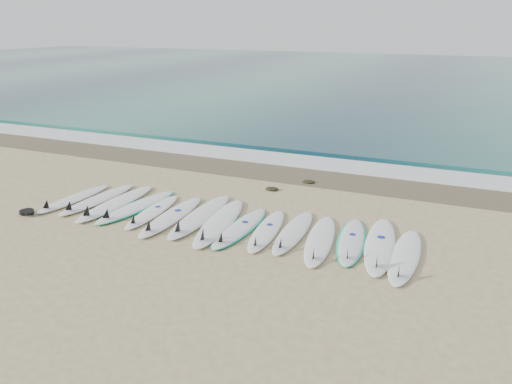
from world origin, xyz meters
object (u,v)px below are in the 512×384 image
at_px(surfboard_0, 73,199).
at_px(surfboard_7, 219,223).
at_px(leash_coil, 27,212).
at_px(surfboard_14, 405,257).

distance_m(surfboard_0, surfboard_7, 4.06).
bearing_deg(surfboard_0, leash_coil, -103.94).
relative_size(surfboard_0, surfboard_7, 0.81).
relative_size(surfboard_7, leash_coil, 6.40).
relative_size(surfboard_0, leash_coil, 5.20).
distance_m(surfboard_0, leash_coil, 1.16).
bearing_deg(leash_coil, surfboard_7, 14.45).
xyz_separation_m(surfboard_14, leash_coil, (-8.34, -1.05, -0.01)).
xyz_separation_m(surfboard_0, surfboard_14, (8.01, -0.06, 0.00)).
bearing_deg(surfboard_0, surfboard_14, 2.29).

